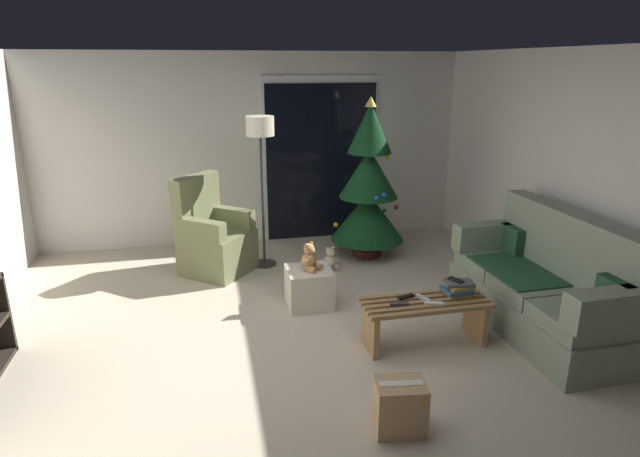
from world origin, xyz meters
TOP-DOWN VIEW (x-y plane):
  - ground_plane at (0.00, 0.00)m, footprint 7.00×7.00m
  - wall_back at (0.00, 3.06)m, footprint 5.72×0.12m
  - wall_right at (2.86, 0.00)m, footprint 0.12×6.00m
  - patio_door_frame at (0.91, 2.99)m, footprint 1.60×0.02m
  - patio_door_glass at (0.91, 2.97)m, footprint 1.50×0.02m
  - couch at (2.32, -0.09)m, footprint 0.81×1.95m
  - coffee_table at (1.14, -0.14)m, footprint 1.10×0.40m
  - remote_silver at (1.13, -0.11)m, footprint 0.10×0.16m
  - remote_white at (1.18, -0.22)m, footprint 0.16×0.09m
  - remote_black at (1.00, -0.05)m, footprint 0.16×0.08m
  - remote_graphite at (0.89, -0.17)m, footprint 0.16×0.07m
  - book_stack at (1.45, -0.09)m, footprint 0.27×0.23m
  - cell_phone at (1.44, -0.07)m, footprint 0.13×0.16m
  - christmas_tree at (1.32, 2.09)m, footprint 0.92×0.92m
  - armchair at (-0.60, 1.96)m, footprint 0.96×0.96m
  - floor_lamp at (-0.00, 2.04)m, footprint 0.32×0.32m
  - ottoman at (0.32, 0.83)m, footprint 0.44×0.44m
  - teddy_bear_honey at (0.32, 0.82)m, footprint 0.21×0.22m
  - teddy_bear_cream_by_tree at (0.75, 1.71)m, footprint 0.21×0.21m
  - cardboard_box_taped_mid_floor at (0.54, -1.15)m, footprint 0.36×0.30m

SIDE VIEW (x-z plane):
  - ground_plane at x=0.00m, z-range 0.00..0.00m
  - teddy_bear_cream_by_tree at x=0.75m, z-range -0.02..0.26m
  - cardboard_box_taped_mid_floor at x=0.54m, z-range 0.00..0.36m
  - ottoman at x=0.32m, z-range 0.00..0.39m
  - coffee_table at x=1.14m, z-range 0.07..0.48m
  - couch at x=2.32m, z-range -0.14..0.94m
  - armchair at x=-0.60m, z-range -0.16..0.97m
  - remote_silver at x=1.13m, z-range 0.41..0.43m
  - remote_white at x=1.18m, z-range 0.41..0.43m
  - remote_black at x=1.00m, z-range 0.41..0.43m
  - remote_graphite at x=0.89m, z-range 0.41..0.43m
  - book_stack at x=1.45m, z-range 0.41..0.54m
  - teddy_bear_honey at x=0.32m, z-range 0.37..0.65m
  - cell_phone at x=1.44m, z-range 0.54..0.55m
  - christmas_tree at x=1.32m, z-range -0.11..1.87m
  - patio_door_glass at x=0.91m, z-range 0.00..2.10m
  - patio_door_frame at x=0.91m, z-range 0.00..2.20m
  - wall_back at x=0.00m, z-range 0.00..2.50m
  - wall_right at x=2.86m, z-range 0.00..2.50m
  - floor_lamp at x=0.00m, z-range 0.61..2.40m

